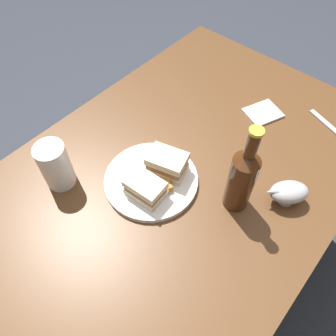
{
  "coord_description": "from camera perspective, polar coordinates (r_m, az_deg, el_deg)",
  "views": [
    {
      "loc": [
        -0.46,
        -0.34,
        1.54
      ],
      "look_at": [
        -0.05,
        0.02,
        0.8
      ],
      "focal_mm": 35.4,
      "sensor_mm": 36.0,
      "label": 1
    }
  ],
  "objects": [
    {
      "name": "sandwich_half_left",
      "position": [
        0.87,
        -3.93,
        -3.48
      ],
      "size": [
        0.08,
        0.11,
        0.06
      ],
      "color": "beige",
      "rests_on": "plate"
    },
    {
      "name": "napkin",
      "position": [
        1.15,
        16.02,
        9.1
      ],
      "size": [
        0.14,
        0.13,
        0.01
      ],
      "primitive_type": "cube",
      "rotation": [
        0.0,
        0.0,
        -0.39
      ],
      "color": "white",
      "rests_on": "dining_table"
    },
    {
      "name": "gravy_boat",
      "position": [
        0.92,
        20.0,
        -3.96
      ],
      "size": [
        0.12,
        0.12,
        0.07
      ],
      "color": "#B7B7BC",
      "rests_on": "dining_table"
    },
    {
      "name": "ground_plane",
      "position": [
        1.65,
        1.71,
        -15.95
      ],
      "size": [
        6.0,
        6.0,
        0.0
      ],
      "primitive_type": "plane",
      "color": "#333842"
    },
    {
      "name": "potato_wedge_middle",
      "position": [
        0.9,
        -1.32,
        -2.85
      ],
      "size": [
        0.04,
        0.06,
        0.02
      ],
      "primitive_type": "cube",
      "rotation": [
        0.0,
        0.0,
        1.24
      ],
      "color": "gold",
      "rests_on": "plate"
    },
    {
      "name": "fork",
      "position": [
        1.18,
        26.29,
        6.2
      ],
      "size": [
        0.08,
        0.17,
        0.01
      ],
      "primitive_type": "cube",
      "rotation": [
        0.0,
        0.0,
        1.23
      ],
      "color": "silver",
      "rests_on": "dining_table"
    },
    {
      "name": "pint_glass",
      "position": [
        0.94,
        -18.65,
        0.06
      ],
      "size": [
        0.08,
        0.08,
        0.14
      ],
      "color": "white",
      "rests_on": "dining_table"
    },
    {
      "name": "potato_wedge_back",
      "position": [
        0.9,
        -0.53,
        -2.84
      ],
      "size": [
        0.05,
        0.05,
        0.02
      ],
      "primitive_type": "cube",
      "rotation": [
        0.0,
        0.0,
        0.79
      ],
      "color": "#AD702D",
      "rests_on": "plate"
    },
    {
      "name": "potato_wedge_right_edge",
      "position": [
        0.91,
        -0.66,
        -1.62
      ],
      "size": [
        0.04,
        0.04,
        0.02
      ],
      "primitive_type": "cube",
      "rotation": [
        0.0,
        0.0,
        2.47
      ],
      "color": "gold",
      "rests_on": "plate"
    },
    {
      "name": "potato_wedge_left_edge",
      "position": [
        0.89,
        -2.27,
        -3.63
      ],
      "size": [
        0.04,
        0.04,
        0.02
      ],
      "primitive_type": "cube",
      "rotation": [
        0.0,
        0.0,
        3.68
      ],
      "color": "#B77F33",
      "rests_on": "plate"
    },
    {
      "name": "potato_wedge_front",
      "position": [
        0.9,
        -0.34,
        -2.84
      ],
      "size": [
        0.04,
        0.05,
        0.02
      ],
      "primitive_type": "cube",
      "rotation": [
        0.0,
        0.0,
        1.12
      ],
      "color": "#B77F33",
      "rests_on": "plate"
    },
    {
      "name": "plate",
      "position": [
        0.93,
        -2.91,
        -2.08
      ],
      "size": [
        0.26,
        0.26,
        0.02
      ],
      "primitive_type": "cylinder",
      "color": "white",
      "rests_on": "dining_table"
    },
    {
      "name": "sandwich_half_right",
      "position": [
        0.91,
        -0.16,
        0.76
      ],
      "size": [
        0.1,
        0.12,
        0.07
      ],
      "color": "beige",
      "rests_on": "plate"
    },
    {
      "name": "dining_table",
      "position": [
        1.29,
        2.12,
        -10.0
      ],
      "size": [
        1.25,
        0.85,
        0.77
      ],
      "primitive_type": "cube",
      "color": "brown",
      "rests_on": "ground"
    },
    {
      "name": "cider_bottle",
      "position": [
        0.82,
        12.44,
        -1.9
      ],
      "size": [
        0.07,
        0.07,
        0.28
      ],
      "color": "#47230F",
      "rests_on": "dining_table"
    }
  ]
}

